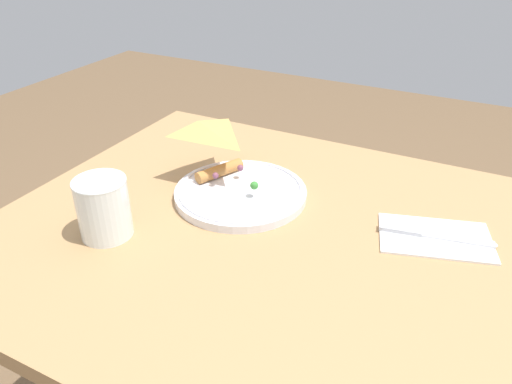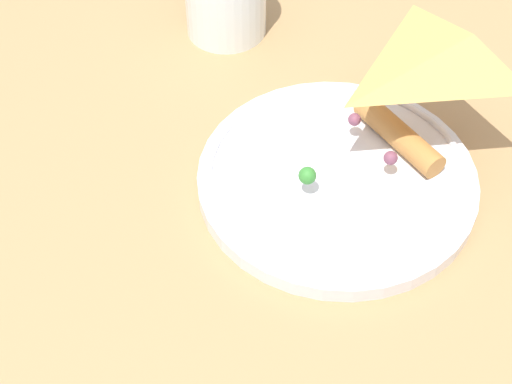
{
  "view_description": "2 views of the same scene",
  "coord_description": "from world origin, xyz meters",
  "px_view_note": "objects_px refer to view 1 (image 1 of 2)",
  "views": [
    {
      "loc": [
        0.22,
        -0.65,
        1.2
      ],
      "look_at": [
        -0.13,
        0.04,
        0.75
      ],
      "focal_mm": 35.0,
      "sensor_mm": 36.0,
      "label": 1
    },
    {
      "loc": [
        0.26,
        0.27,
        1.25
      ],
      "look_at": [
        -0.12,
        0.03,
        0.73
      ],
      "focal_mm": 55.0,
      "sensor_mm": 36.0,
      "label": 2
    }
  ],
  "objects_px": {
    "plate_pizza": "(240,190)",
    "milk_glass": "(104,209)",
    "napkin_folded": "(435,238)",
    "dining_table": "(313,289)",
    "butter_knife": "(430,234)"
  },
  "relations": [
    {
      "from": "plate_pizza",
      "to": "milk_glass",
      "type": "height_order",
      "value": "milk_glass"
    },
    {
      "from": "milk_glass",
      "to": "napkin_folded",
      "type": "xyz_separation_m",
      "value": [
        0.5,
        0.24,
        -0.05
      ]
    },
    {
      "from": "dining_table",
      "to": "plate_pizza",
      "type": "relative_size",
      "value": 4.44
    },
    {
      "from": "dining_table",
      "to": "plate_pizza",
      "type": "xyz_separation_m",
      "value": [
        -0.19,
        0.08,
        0.11
      ]
    },
    {
      "from": "dining_table",
      "to": "butter_knife",
      "type": "height_order",
      "value": "butter_knife"
    },
    {
      "from": "milk_glass",
      "to": "butter_knife",
      "type": "relative_size",
      "value": 0.55
    },
    {
      "from": "milk_glass",
      "to": "butter_knife",
      "type": "distance_m",
      "value": 0.55
    },
    {
      "from": "butter_knife",
      "to": "milk_glass",
      "type": "bearing_deg",
      "value": -164.6
    },
    {
      "from": "milk_glass",
      "to": "butter_knife",
      "type": "height_order",
      "value": "milk_glass"
    },
    {
      "from": "dining_table",
      "to": "plate_pizza",
      "type": "height_order",
      "value": "plate_pizza"
    },
    {
      "from": "napkin_folded",
      "to": "butter_knife",
      "type": "bearing_deg",
      "value": -169.45
    },
    {
      "from": "dining_table",
      "to": "butter_knife",
      "type": "relative_size",
      "value": 5.88
    },
    {
      "from": "dining_table",
      "to": "milk_glass",
      "type": "relative_size",
      "value": 10.74
    },
    {
      "from": "butter_knife",
      "to": "plate_pizza",
      "type": "bearing_deg",
      "value": 173.68
    },
    {
      "from": "milk_glass",
      "to": "napkin_folded",
      "type": "relative_size",
      "value": 0.5
    }
  ]
}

